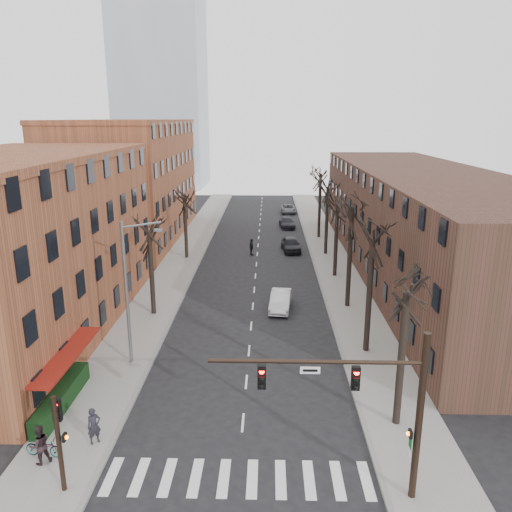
# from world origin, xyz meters

# --- Properties ---
(ground) EXTENTS (160.00, 160.00, 0.00)m
(ground) POSITION_xyz_m (0.00, 0.00, 0.00)
(ground) COLOR black
(ground) RESTS_ON ground
(sidewalk_left) EXTENTS (4.00, 90.00, 0.15)m
(sidewalk_left) POSITION_xyz_m (-8.00, 35.00, 0.07)
(sidewalk_left) COLOR gray
(sidewalk_left) RESTS_ON ground
(sidewalk_right) EXTENTS (4.00, 90.00, 0.15)m
(sidewalk_right) POSITION_xyz_m (8.00, 35.00, 0.07)
(sidewalk_right) COLOR gray
(sidewalk_right) RESTS_ON ground
(building_left_near) EXTENTS (12.00, 26.00, 12.00)m
(building_left_near) POSITION_xyz_m (-16.00, 15.00, 6.00)
(building_left_near) COLOR brown
(building_left_near) RESTS_ON ground
(building_left_far) EXTENTS (12.00, 28.00, 14.00)m
(building_left_far) POSITION_xyz_m (-16.00, 44.00, 7.00)
(building_left_far) COLOR brown
(building_left_far) RESTS_ON ground
(building_right) EXTENTS (12.00, 50.00, 10.00)m
(building_right) POSITION_xyz_m (16.00, 30.00, 5.00)
(building_right) COLOR #492B22
(building_right) RESTS_ON ground
(office_tower) EXTENTS (18.00, 18.00, 60.00)m
(office_tower) POSITION_xyz_m (-22.00, 95.00, 30.00)
(office_tower) COLOR #B2B7BF
(office_tower) RESTS_ON ground
(awning_left) EXTENTS (1.20, 7.00, 0.15)m
(awning_left) POSITION_xyz_m (-9.40, 6.00, 0.00)
(awning_left) COLOR maroon
(awning_left) RESTS_ON ground
(hedge) EXTENTS (0.80, 6.00, 1.00)m
(hedge) POSITION_xyz_m (-9.50, 5.00, 0.65)
(hedge) COLOR black
(hedge) RESTS_ON sidewalk_left
(tree_right_a) EXTENTS (5.20, 5.20, 10.00)m
(tree_right_a) POSITION_xyz_m (7.60, 4.00, 0.00)
(tree_right_a) COLOR black
(tree_right_a) RESTS_ON ground
(tree_right_b) EXTENTS (5.20, 5.20, 10.80)m
(tree_right_b) POSITION_xyz_m (7.60, 12.00, 0.00)
(tree_right_b) COLOR black
(tree_right_b) RESTS_ON ground
(tree_right_c) EXTENTS (5.20, 5.20, 11.60)m
(tree_right_c) POSITION_xyz_m (7.60, 20.00, 0.00)
(tree_right_c) COLOR black
(tree_right_c) RESTS_ON ground
(tree_right_d) EXTENTS (5.20, 5.20, 10.00)m
(tree_right_d) POSITION_xyz_m (7.60, 28.00, 0.00)
(tree_right_d) COLOR black
(tree_right_d) RESTS_ON ground
(tree_right_e) EXTENTS (5.20, 5.20, 10.80)m
(tree_right_e) POSITION_xyz_m (7.60, 36.00, 0.00)
(tree_right_e) COLOR black
(tree_right_e) RESTS_ON ground
(tree_right_f) EXTENTS (5.20, 5.20, 11.60)m
(tree_right_f) POSITION_xyz_m (7.60, 44.00, 0.00)
(tree_right_f) COLOR black
(tree_right_f) RESTS_ON ground
(tree_left_a) EXTENTS (5.20, 5.20, 9.50)m
(tree_left_a) POSITION_xyz_m (-7.60, 18.00, 0.00)
(tree_left_a) COLOR black
(tree_left_a) RESTS_ON ground
(tree_left_b) EXTENTS (5.20, 5.20, 9.50)m
(tree_left_b) POSITION_xyz_m (-7.60, 34.00, 0.00)
(tree_left_b) COLOR black
(tree_left_b) RESTS_ON ground
(signal_mast_arm) EXTENTS (8.14, 0.30, 7.20)m
(signal_mast_arm) POSITION_xyz_m (5.45, -1.00, 4.40)
(signal_mast_arm) COLOR black
(signal_mast_arm) RESTS_ON ground
(signal_pole_left) EXTENTS (0.47, 0.44, 4.40)m
(signal_pole_left) POSITION_xyz_m (-6.99, -0.95, 2.61)
(signal_pole_left) COLOR black
(signal_pole_left) RESTS_ON ground
(streetlight) EXTENTS (2.45, 0.22, 9.03)m
(streetlight) POSITION_xyz_m (-7.03, 10.00, 5.01)
(streetlight) COLOR slate
(streetlight) RESTS_ON ground
(silver_sedan) EXTENTS (1.97, 4.55, 1.45)m
(silver_sedan) POSITION_xyz_m (2.22, 19.45, 0.73)
(silver_sedan) COLOR silver
(silver_sedan) RESTS_ON ground
(parked_car_near) EXTENTS (2.36, 4.86, 1.60)m
(parked_car_near) POSITION_xyz_m (3.80, 37.40, 0.80)
(parked_car_near) COLOR black
(parked_car_near) RESTS_ON ground
(parked_car_mid) EXTENTS (2.29, 4.84, 1.36)m
(parked_car_mid) POSITION_xyz_m (3.80, 50.22, 0.68)
(parked_car_mid) COLOR black
(parked_car_mid) RESTS_ON ground
(parked_car_far) EXTENTS (2.33, 4.89, 1.34)m
(parked_car_far) POSITION_xyz_m (4.39, 61.20, 0.67)
(parked_car_far) COLOR slate
(parked_car_far) RESTS_ON ground
(pedestrian_a) EXTENTS (0.76, 0.73, 1.75)m
(pedestrian_a) POSITION_xyz_m (-6.76, 2.05, 1.03)
(pedestrian_a) COLOR black
(pedestrian_a) RESTS_ON sidewalk_left
(pedestrian_b) EXTENTS (1.12, 1.08, 1.82)m
(pedestrian_b) POSITION_xyz_m (-8.63, 0.59, 1.06)
(pedestrian_b) COLOR black
(pedestrian_b) RESTS_ON sidewalk_left
(pedestrian_crossing) EXTENTS (0.79, 1.19, 1.87)m
(pedestrian_crossing) POSITION_xyz_m (-0.63, 35.53, 0.94)
(pedestrian_crossing) COLOR black
(pedestrian_crossing) RESTS_ON ground
(bicycle) EXTENTS (1.78, 0.80, 0.90)m
(bicycle) POSITION_xyz_m (-8.69, 1.05, 0.60)
(bicycle) COLOR gray
(bicycle) RESTS_ON sidewalk_left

